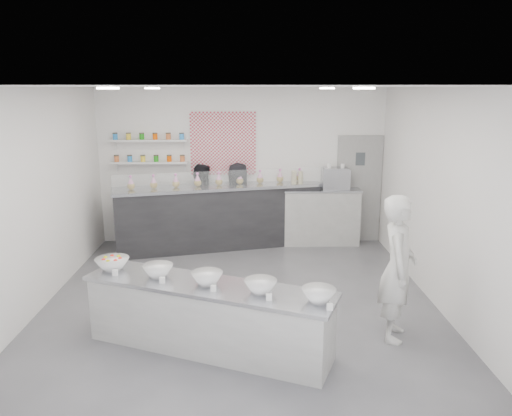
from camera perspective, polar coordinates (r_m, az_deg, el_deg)
The scene contains 26 objects.
floor at distance 7.24m, azimuth -1.85°, elevation -10.76°, with size 6.00×6.00×0.00m, color #515156.
ceiling at distance 6.60m, azimuth -2.06°, elevation 13.70°, with size 6.00×6.00×0.00m, color white.
back_wall at distance 9.72m, azimuth -1.67°, elevation 4.76°, with size 5.50×5.50×0.00m, color white.
left_wall at distance 7.35m, azimuth -23.92°, elevation 0.74°, with size 6.00×6.00×0.00m, color white.
right_wall at distance 7.26m, azimuth 20.30°, elevation 0.92°, with size 6.00×6.00×0.00m, color white.
back_door at distance 10.01m, azimuth 11.64°, elevation 2.12°, with size 0.88×0.04×2.10m, color gray.
pattern_panel at distance 9.64m, azimuth -3.79°, elevation 7.36°, with size 1.25×0.03×1.20m, color #B3263B.
jar_shelf_lower at distance 9.78m, azimuth -12.03°, elevation 5.12°, with size 1.45×0.22×0.04m, color silver.
jar_shelf_upper at distance 9.73m, azimuth -12.15°, elevation 7.56°, with size 1.45×0.22×0.04m, color silver.
preserve_jars at distance 9.73m, azimuth -12.13°, elevation 6.73°, with size 1.45×0.10×0.56m, color #D26C34, non-canonical shape.
downlight_0 at distance 5.80m, azimuth -16.57°, elevation 13.00°, with size 0.24×0.24×0.02m, color white.
downlight_1 at distance 5.75m, azimuth 12.24°, elevation 13.24°, with size 0.24×0.24×0.02m, color white.
downlight_2 at distance 8.34m, azimuth -11.78°, elevation 13.25°, with size 0.24×0.24×0.02m, color white.
downlight_3 at distance 8.30m, azimuth 8.13°, elevation 13.40°, with size 0.24×0.24×0.02m, color white.
prep_counter at distance 5.93m, azimuth -5.50°, elevation -12.29°, with size 2.96×0.67×0.81m, color #979894.
back_bar at distance 9.51m, azimuth -4.19°, elevation -0.98°, with size 3.90×0.71×1.21m, color black.
sneeze_guard at distance 9.02m, azimuth -3.86°, elevation 3.24°, with size 3.85×0.02×0.33m, color white.
espresso_ledge at distance 9.80m, azimuth 7.46°, elevation -0.97°, with size 1.47×0.47×1.09m, color #979894.
espresso_machine at distance 9.68m, azimuth 9.06°, elevation 3.30°, with size 0.52×0.36×0.39m, color #93969E.
cup_stacks at distance 9.58m, azimuth 4.71°, elevation 3.20°, with size 0.24×0.24×0.35m, color #C9C184, non-canonical shape.
prep_bowls at distance 5.74m, azimuth -5.61°, elevation -8.00°, with size 2.96×0.46×0.14m, color white, non-canonical shape.
label_cards at distance 5.31m, azimuth -3.91°, elevation -10.21°, with size 2.66×0.04×0.07m, color white, non-canonical shape.
cookie_bags at distance 9.35m, azimuth -4.27°, elevation 3.37°, with size 3.34×0.14×0.26m, color #F28ED1, non-canonical shape.
woman_prep at distance 6.22m, azimuth 15.89°, elevation -6.63°, with size 0.65×0.43×1.78m, color silver.
staff_left at distance 9.73m, azimuth -6.34°, elevation 0.43°, with size 0.77×0.60×1.58m, color black.
staff_right at distance 9.69m, azimuth -2.03°, elevation 0.51°, with size 0.78×0.51×1.60m, color black.
Camera 1 is at (0.12, -6.60, 2.98)m, focal length 35.00 mm.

